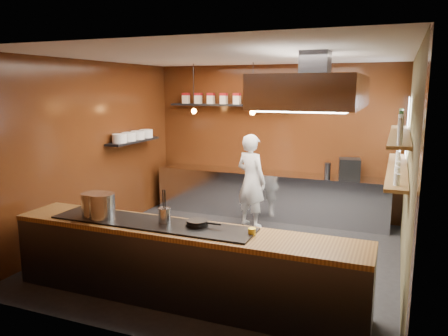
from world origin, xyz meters
The scene contains 26 objects.
floor centered at (0.00, 0.00, 0.00)m, with size 5.00×5.00×0.00m, color black.
back_wall centered at (0.00, 2.50, 1.50)m, with size 5.00×5.00×0.00m, color #3E160B.
left_wall centered at (-2.50, 0.00, 1.50)m, with size 5.00×5.00×0.00m, color #3E160B.
right_wall centered at (2.50, 0.00, 1.50)m, with size 5.00×5.00×0.00m, color brown.
ceiling centered at (0.00, 0.00, 3.00)m, with size 5.00×5.00×0.00m, color silver.
window_pane centered at (2.45, 1.70, 1.90)m, with size 1.00×1.00×0.00m, color white.
prep_counter centered at (0.00, 2.17, 0.45)m, with size 4.60×0.65×0.90m, color silver.
pass_counter centered at (0.00, -1.60, 0.47)m, with size 4.40×0.72×0.94m.
tin_shelf centered at (-0.90, 2.36, 2.20)m, with size 2.60×0.26×0.04m, color black.
plate_shelf centered at (-2.34, 1.00, 1.55)m, with size 0.30×1.40×0.04m, color black.
bottle_shelf_upper centered at (2.34, 0.30, 1.92)m, with size 0.26×2.80×0.04m, color olive.
bottle_shelf_lower centered at (2.34, 0.30, 1.45)m, with size 0.26×2.80×0.04m, color olive.
extractor_hood centered at (1.30, -0.40, 2.51)m, with size 1.20×2.00×0.72m.
pendant_left centered at (-1.40, 1.70, 2.15)m, with size 0.10×0.10×0.95m.
pendant_right centered at (-0.20, 1.70, 2.15)m, with size 0.10×0.10×0.95m.
storage_tins centered at (-0.75, 2.36, 2.33)m, with size 2.43×0.13×0.22m.
plate_stacks centered at (-2.34, 1.00, 1.65)m, with size 0.26×1.16×0.16m.
bottles centered at (2.34, 0.30, 2.06)m, with size 0.06×2.66×0.24m.
wine_glasses centered at (2.34, 0.30, 1.53)m, with size 0.07×2.37×0.13m.
stockpot_large centered at (-1.05, -1.69, 1.10)m, with size 0.32×0.32×0.31m, color #B1B3B9.
stockpot_small centered at (-1.19, -1.65, 1.09)m, with size 0.32×0.32×0.30m, color #B6B8BD.
utensil_crock centered at (-0.23, -1.58, 1.03)m, with size 0.15×0.15×0.19m, color silver.
frying_pan centered at (0.19, -1.52, 0.97)m, with size 0.44×0.27×0.07m.
butter_jar centered at (0.87, -1.55, 0.96)m, with size 0.09×0.09×0.08m, color yellow.
espresso_machine centered at (1.53, 2.17, 1.09)m, with size 0.37×0.35×0.37m, color black.
chef centered at (-0.13, 1.46, 0.86)m, with size 0.63×0.41×1.73m, color white.
Camera 1 is at (2.32, -6.00, 2.55)m, focal length 35.00 mm.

